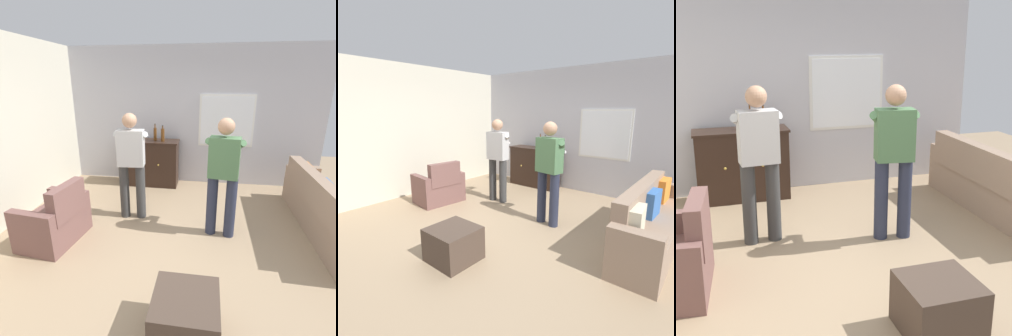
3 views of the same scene
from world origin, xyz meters
The scene contains 10 objects.
ground centered at (0.00, 0.00, 0.00)m, with size 10.40×10.40×0.00m, color #9E8466.
wall_back_with_window centered at (0.02, 2.66, 1.40)m, with size 5.20×0.15×2.80m.
couch centered at (2.04, 0.85, 0.34)m, with size 0.57×2.45×0.86m.
armchair centered at (-1.68, 0.04, 0.29)m, with size 0.73×0.95×0.85m.
sideboard_cabinet centered at (-0.87, 2.30, 0.48)m, with size 1.24×0.49×0.96m.
bottle_wine_green centered at (-0.57, 2.26, 1.09)m, with size 0.07×0.07×0.32m.
bottle_liquor_amber centered at (-0.74, 2.31, 1.09)m, with size 0.06×0.06×0.35m.
ottoman centered at (0.22, -1.15, 0.21)m, with size 0.56×0.56×0.42m, color #47382D.
person_standing_left centered at (-0.82, 0.87, 0.94)m, with size 0.56×0.49×1.68m.
person_standing_right centered at (0.56, 0.55, 0.94)m, with size 0.55×0.50×1.68m.
Camera 1 is at (0.34, -2.87, 2.12)m, focal length 28.00 mm.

